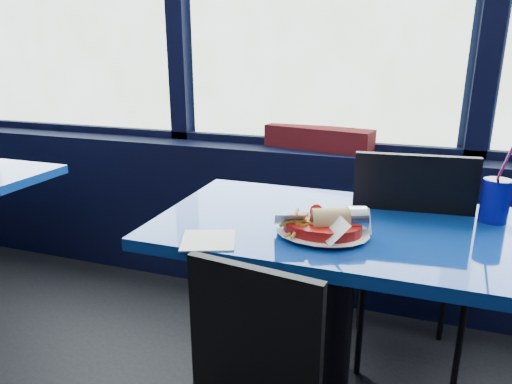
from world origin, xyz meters
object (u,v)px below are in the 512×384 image
at_px(chair_near_back, 410,251).
at_px(soda_cup, 496,200).
at_px(planter_box, 318,138).
at_px(food_basket, 324,226).
at_px(ketchup_bottle, 362,178).
at_px(near_table, 338,273).

relative_size(chair_near_back, soda_cup, 3.17).
xyz_separation_m(chair_near_back, planter_box, (-0.49, 0.58, 0.31)).
distance_m(food_basket, soda_cup, 0.59).
bearing_deg(ketchup_bottle, planter_box, 114.75).
distance_m(near_table, chair_near_back, 0.39).
xyz_separation_m(near_table, food_basket, (-0.03, -0.13, 0.22)).
bearing_deg(planter_box, ketchup_bottle, -54.04).
xyz_separation_m(planter_box, soda_cup, (0.74, -0.72, -0.03)).
bearing_deg(soda_cup, near_table, -159.40).
bearing_deg(chair_near_back, planter_box, -55.34).
height_order(near_table, ketchup_bottle, ketchup_bottle).
bearing_deg(food_basket, chair_near_back, 60.49).
xyz_separation_m(near_table, planter_box, (-0.27, 0.90, 0.29)).
bearing_deg(chair_near_back, soda_cup, 144.14).
height_order(food_basket, soda_cup, soda_cup).
distance_m(near_table, food_basket, 0.25).
bearing_deg(near_table, soda_cup, 20.60).
xyz_separation_m(near_table, ketchup_bottle, (0.03, 0.26, 0.27)).
xyz_separation_m(chair_near_back, soda_cup, (0.24, -0.14, 0.28)).
height_order(planter_box, food_basket, planter_box).
xyz_separation_m(food_basket, ketchup_bottle, (0.06, 0.39, 0.05)).
xyz_separation_m(ketchup_bottle, soda_cup, (0.44, -0.08, -0.01)).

